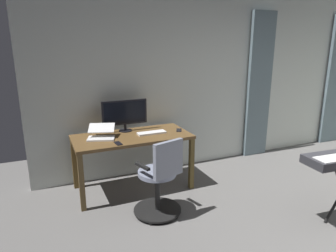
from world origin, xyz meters
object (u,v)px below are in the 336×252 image
Objects in this scene: computer_monitor at (125,113)px; office_chair at (160,180)px; computer_keyboard at (152,133)px; cell_phone_face_up at (179,130)px; cell_phone_by_monitor at (118,143)px; laptop at (101,134)px; desk at (132,142)px.

office_chair is at bearing 95.61° from computer_monitor.
cell_phone_face_up is (-0.40, 0.01, -0.01)m from computer_keyboard.
computer_keyboard is at bearing 136.56° from computer_monitor.
cell_phone_face_up and cell_phone_by_monitor have the same top height.
laptop reaches higher than cell_phone_by_monitor.
computer_monitor reaches higher than cell_phone_face_up.
cell_phone_by_monitor is at bearing 65.13° from computer_monitor.
desk is at bearing -167.55° from laptop.
desk is 10.62× the size of cell_phone_by_monitor.
office_chair is (-0.08, 0.78, -0.23)m from desk.
cell_phone_face_up is 0.95m from cell_phone_by_monitor.
computer_keyboard reaches higher than cell_phone_face_up.
computer_monitor is at bearing -43.44° from computer_keyboard.
cell_phone_face_up is (-0.69, 0.28, -0.24)m from computer_monitor.
desk is at bearing -6.09° from computer_keyboard.
laptop is 2.86× the size of cell_phone_face_up.
office_chair is 1.00m from cell_phone_face_up.
office_chair is 6.51× the size of cell_phone_face_up.
cell_phone_face_up is at bearing -165.83° from laptop.
laptop is (0.66, -0.07, 0.04)m from computer_keyboard.
desk is 2.44× the size of computer_monitor.
office_chair reaches higher than cell_phone_by_monitor.
computer_keyboard is 0.40m from cell_phone_face_up.
office_chair reaches higher than computer_keyboard.
laptop is at bearing -6.10° from computer_keyboard.
computer_monitor is at bearing -85.32° from desk.
computer_monitor is 4.35× the size of cell_phone_by_monitor.
computer_monitor is at bearing 79.67° from office_chair.
desk is 0.29m from computer_keyboard.
office_chair is at bearing 78.01° from cell_phone_face_up.
desk is 0.68m from cell_phone_face_up.
desk is 0.82m from office_chair.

